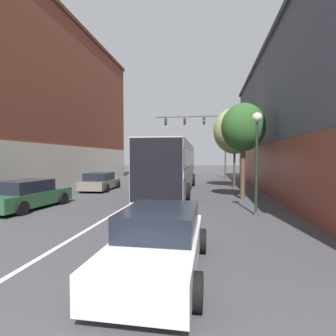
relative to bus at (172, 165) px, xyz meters
name	(u,v)px	position (x,y,z in m)	size (l,w,h in m)	color
lane_center_line	(150,192)	(-1.39, -0.72, -1.84)	(0.14, 45.12, 0.01)	silver
building_left_brick	(27,102)	(-11.64, 1.00, 4.83)	(7.86, 24.92, 13.12)	brown
building_right_storefront	(332,115)	(10.17, 0.45, 3.16)	(8.51, 28.39, 9.78)	#4C515B
bus	(172,165)	(0.00, 0.00, 0.00)	(2.99, 12.39, 3.28)	#B7B7BC
hatchback_foreground	(159,241)	(1.47, -12.43, -1.25)	(1.91, 3.97, 1.26)	silver
parked_car_left_near	(100,182)	(-5.21, 0.03, -1.25)	(2.14, 4.15, 1.26)	slate
parked_car_left_mid	(28,195)	(-5.66, -6.96, -1.23)	(2.19, 4.32, 1.31)	#285633
parked_car_left_far	(143,171)	(-5.50, 13.66, -1.19)	(2.24, 3.98, 1.40)	silver
traffic_signal_gantry	(203,130)	(1.75, 11.82, 3.50)	(7.93, 0.36, 7.22)	#514C47
street_lamp	(257,146)	(4.36, -6.73, 0.95)	(0.40, 0.40, 4.12)	#233323
street_tree_near	(243,128)	(4.34, -2.59, 2.13)	(2.41, 2.17, 5.34)	brown
street_tree_far	(235,131)	(4.42, 3.19, 2.55)	(3.25, 2.92, 6.18)	brown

